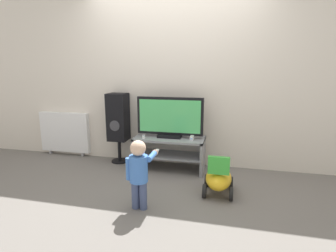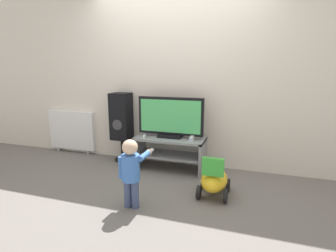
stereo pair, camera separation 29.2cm
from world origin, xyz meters
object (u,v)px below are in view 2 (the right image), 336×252
Objects in this scene: child at (131,168)px; speaker_tower at (121,118)px; game_console at (193,138)px; ride_on_toy at (214,180)px; radiator at (72,130)px; remote_primary at (144,136)px; television at (170,118)px.

child is 1.48m from speaker_tower.
ride_on_toy is (0.39, -0.60, -0.31)m from game_console.
game_console is at bearing -6.37° from radiator.
remote_primary is 0.13× the size of speaker_tower.
television reaches higher than child.
child is 0.69× the size of speaker_tower.
radiator is (-1.77, 1.36, -0.04)m from child.
radiator reaches higher than game_console.
television is 6.94× the size of remote_primary.
game_console is at bearing -4.50° from television.
television is 1.87m from radiator.
speaker_tower reaches higher than ride_on_toy.
radiator is (-1.47, 0.32, -0.09)m from remote_primary.
television is at bearing -6.70° from radiator.
game_console is at bearing -6.37° from speaker_tower.
child is 1.41× the size of ride_on_toy.
remote_primary is 0.55m from speaker_tower.
television is 1.08× the size of radiator.
child is 2.23m from radiator.
speaker_tower is at bearing 155.98° from remote_primary.
child is (-0.05, -1.15, -0.32)m from television.
television is 0.41m from game_console.
speaker_tower is 1.05m from radiator.
game_console is 0.68m from remote_primary.
game_console is 0.27× the size of child.
ride_on_toy is at bearing 33.97° from child.
speaker_tower is 2.05× the size of ride_on_toy.
speaker_tower reaches higher than radiator.
game_console is 0.78m from ride_on_toy.
radiator is (-2.54, 0.84, 0.20)m from ride_on_toy.
radiator is at bearing 142.47° from child.
ride_on_toy is at bearing -57.10° from game_console.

